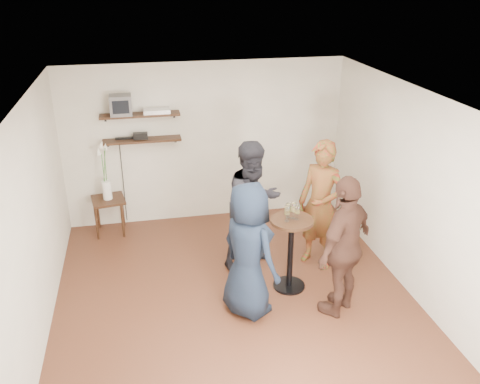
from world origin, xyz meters
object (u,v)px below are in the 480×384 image
crt_monitor (121,105)px  person_plaid (321,205)px  radio (140,136)px  drinks_table (291,244)px  dvd_deck (157,111)px  person_dark (254,205)px  person_navy (248,251)px  side_table (109,204)px  person_brown (344,246)px

crt_monitor → person_plaid: crt_monitor is taller
radio → drinks_table: bearing=-51.4°
dvd_deck → person_dark: 2.17m
radio → person_dark: bearing=-47.1°
person_plaid → radio: bearing=-167.6°
crt_monitor → radio: 0.56m
person_dark → person_navy: (-0.31, -1.07, -0.06)m
crt_monitor → person_dark: size_ratio=0.18×
person_plaid → side_table: bearing=-159.2°
crt_monitor → person_brown: (2.49, -2.81, -1.13)m
drinks_table → person_navy: 0.78m
person_navy → person_dark: bearing=-47.4°
person_dark → person_brown: (0.80, -1.27, -0.02)m
drinks_table → person_plaid: (0.57, 0.50, 0.27)m
dvd_deck → person_plaid: size_ratio=0.22×
person_navy → side_table: bearing=3.8°
dvd_deck → person_dark: bearing=-53.0°
crt_monitor → side_table: 1.57m
radio → person_dark: size_ratio=0.12×
person_plaid → person_dark: bearing=-142.4°
side_table → person_brown: bearing=-43.2°
person_dark → person_brown: bearing=-84.1°
person_plaid → person_dark: 0.92m
radio → person_brown: 3.65m
dvd_deck → crt_monitor: bearing=180.0°
dvd_deck → side_table: (-0.85, -0.17, -1.41)m
side_table → person_plaid: 3.33m
drinks_table → person_dark: (-0.33, 0.68, 0.27)m
crt_monitor → dvd_deck: bearing=0.0°
crt_monitor → radio: crt_monitor is taller
person_navy → person_brown: (1.11, -0.20, 0.04)m
person_navy → dvd_deck: bearing=-13.1°
drinks_table → dvd_deck: bearing=124.0°
drinks_table → person_plaid: size_ratio=0.55×
dvd_deck → person_brown: bearing=-55.1°
person_brown → person_dark: bearing=-95.9°
person_dark → person_navy: 1.11m
crt_monitor → radio: bearing=0.0°
crt_monitor → side_table: size_ratio=0.55×
radio → drinks_table: radio is taller
radio → side_table: 1.19m
crt_monitor → radio: size_ratio=1.45×
person_dark → dvd_deck: bearing=100.7°
person_navy → person_brown: size_ratio=0.95×
person_dark → person_navy: person_dark is taller
person_brown → dvd_deck: bearing=-93.2°
dvd_deck → person_navy: 2.94m
crt_monitor → person_navy: bearing=-62.2°
crt_monitor → side_table: crt_monitor is taller
person_navy → person_brown: person_brown is taller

